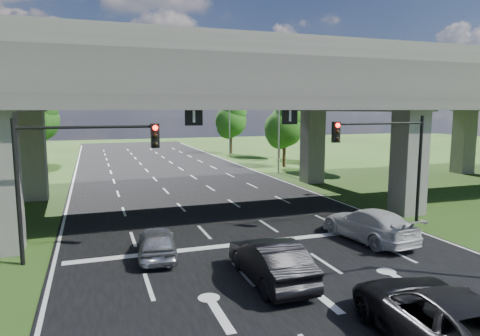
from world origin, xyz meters
TOP-DOWN VIEW (x-y plane):
  - ground at (0.00, 0.00)m, footprint 160.00×160.00m
  - road at (0.00, 10.00)m, footprint 18.00×120.00m
  - overpass at (0.00, 12.00)m, footprint 80.00×15.00m
  - signal_right at (7.82, 3.94)m, footprint 5.76×0.54m
  - signal_left at (-7.82, 3.94)m, footprint 5.76×0.54m
  - streetlight_far at (10.10, 24.00)m, footprint 3.38×0.25m
  - streetlight_beyond at (10.10, 40.00)m, footprint 3.38×0.25m
  - tree_left_near at (-13.95, 26.00)m, footprint 4.50×4.50m
  - tree_left_far at (-12.95, 42.00)m, footprint 4.80×4.80m
  - tree_right_near at (13.05, 28.00)m, footprint 4.20×4.20m
  - tree_right_mid at (16.05, 36.00)m, footprint 3.91×3.90m
  - tree_right_far at (12.05, 44.00)m, footprint 4.50×4.50m
  - car_silver at (-4.64, 3.00)m, footprint 2.06×4.10m
  - car_dark at (-1.11, -1.02)m, footprint 1.70×4.86m
  - car_white at (5.40, 2.07)m, footprint 2.71×5.51m
  - car_trailing at (1.36, -6.63)m, footprint 3.57×6.39m

SIDE VIEW (x-z plane):
  - ground at x=0.00m, z-range 0.00..0.00m
  - road at x=0.00m, z-range 0.00..0.03m
  - car_silver at x=-4.64m, z-range 0.03..1.37m
  - car_white at x=5.40m, z-range 0.03..1.57m
  - car_dark at x=-1.11m, z-range 0.03..1.63m
  - car_trailing at x=1.36m, z-range 0.03..1.72m
  - tree_right_mid at x=16.05m, z-range 0.79..7.55m
  - signal_right at x=7.82m, z-range 1.19..7.19m
  - signal_left at x=-7.82m, z-range 1.19..7.19m
  - tree_right_near at x=13.05m, z-range 0.86..8.14m
  - tree_left_near at x=-13.95m, z-range 0.92..8.72m
  - tree_right_far at x=12.05m, z-range 0.92..8.72m
  - tree_left_far at x=-12.95m, z-range 0.98..9.30m
  - streetlight_far at x=10.10m, z-range 0.85..10.85m
  - streetlight_beyond at x=10.10m, z-range 0.85..10.85m
  - overpass at x=0.00m, z-range 2.92..12.92m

